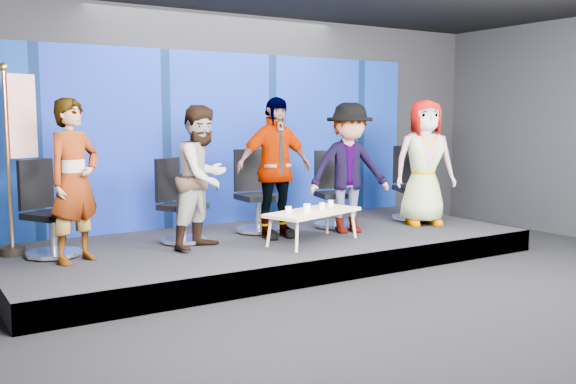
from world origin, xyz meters
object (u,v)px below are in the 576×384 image
panelist_c (274,168)px  flag_stand (17,154)px  chair_c (256,205)px  mug_e (331,203)px  panelist_a (74,181)px  mug_a (289,210)px  chair_d (334,202)px  panelist_e (424,163)px  panelist_b (203,177)px  chair_e (411,196)px  mug_b (307,208)px  mug_d (322,206)px  chair_a (49,225)px  chair_b (180,215)px  panelist_d (349,168)px  coffee_table (313,213)px  mug_c (307,207)px

panelist_c → flag_stand: flag_stand is taller
chair_c → panelist_c: size_ratio=0.62×
panelist_c → mug_e: panelist_c is taller
panelist_a → mug_a: bearing=-40.8°
chair_d → panelist_e: size_ratio=0.60×
panelist_b → mug_a: 1.15m
panelist_c → mug_e: bearing=-29.4°
panelist_c → chair_e: (2.64, 0.17, -0.57)m
mug_b → chair_c: bearing=94.5°
chair_e → mug_d: size_ratio=13.48×
chair_a → mug_a: bearing=-49.1°
mug_a → chair_b: bearing=136.3°
panelist_c → flag_stand: size_ratio=0.84×
panelist_a → chair_b: size_ratio=1.68×
panelist_c → mug_b: bearing=-80.5°
panelist_a → panelist_c: size_ratio=0.97×
panelist_d → mug_a: 1.40m
mug_d → panelist_a: bearing=172.1°
chair_a → coffee_table: 3.24m
panelist_e → coffee_table: (-2.21, -0.26, -0.56)m
mug_c → chair_d: bearing=38.3°
coffee_table → mug_a: bearing=-170.4°
panelist_d → flag_stand: size_ratio=0.81×
chair_c → panelist_c: panelist_c is taller
chair_e → mug_a: 2.93m
chair_a → coffee_table: size_ratio=0.77×
panelist_b → mug_b: panelist_b is taller
mug_d → panelist_b: bearing=165.8°
chair_a → panelist_b: panelist_b is taller
panelist_a → mug_e: (3.32, -0.30, -0.46)m
mug_c → flag_stand: (-3.31, 1.24, 0.73)m
chair_b → panelist_c: (1.23, -0.36, 0.59)m
chair_a → coffee_table: (3.10, -0.95, 0.01)m
mug_d → flag_stand: flag_stand is taller
panelist_a → panelist_d: 3.75m
panelist_c → chair_a: bearing=173.8°
mug_a → mug_c: 0.39m
chair_c → mug_a: (-0.18, -1.15, 0.08)m
panelist_e → coffee_table: panelist_e is taller
chair_a → mug_c: size_ratio=13.52×
panelist_e → flag_stand: (-5.57, 1.03, 0.25)m
chair_a → mug_b: chair_a is taller
chair_a → mug_e: (3.51, -0.77, 0.09)m
chair_e → chair_a: bearing=-158.9°
panelist_a → mug_d: (3.08, -0.43, -0.46)m
chair_d → mug_c: 1.28m
chair_a → panelist_e: bearing=-35.6°
chair_a → mug_a: 2.87m
panelist_a → panelist_b: panelist_a is taller
panelist_b → chair_c: 1.38m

